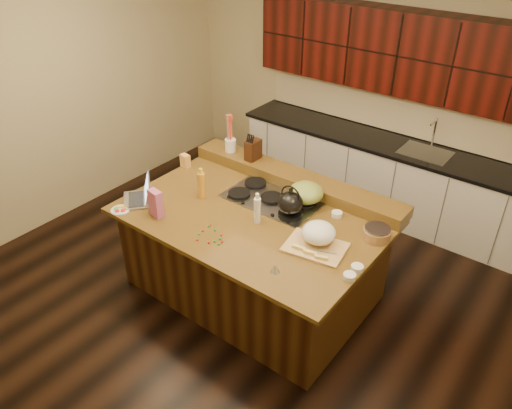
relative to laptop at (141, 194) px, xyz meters
The scene contains 33 objects.
room 1.17m from the laptop, 24.66° to the left, with size 5.52×5.02×2.72m.
island 1.22m from the laptop, 24.66° to the left, with size 2.40×1.60×0.92m.
back_ledge 1.54m from the laptop, 49.13° to the left, with size 2.40×0.30×0.12m, color black.
cooktop 1.26m from the laptop, 37.15° to the left, with size 0.92×0.52×0.05m.
back_counter 2.99m from the laptop, 64.09° to the left, with size 3.70×0.66×2.40m.
kettle 1.45m from the laptop, 25.82° to the left, with size 0.24×0.24×0.21m, color black.
green_bowl 1.58m from the laptop, 34.34° to the left, with size 0.33×0.33×0.18m, color olive.
laptop is the anchor object (origin of this frame).
oil_bottle 0.59m from the laptop, 42.17° to the left, with size 0.07×0.07×0.27m, color orange.
vinegar_bottle 1.18m from the laptop, 18.97° to the left, with size 0.06×0.06×0.25m, color silver.
wooden_tray 1.78m from the laptop, 13.75° to the left, with size 0.55×0.44×0.20m.
ramekin_a 2.16m from the laptop, ahead, with size 0.10×0.10×0.04m, color white.
ramekin_b 2.18m from the laptop, ahead, with size 0.10×0.10×0.04m, color white.
ramekin_c 1.88m from the laptop, 28.84° to the left, with size 0.10×0.10×0.04m, color white.
strainer_bowl 2.24m from the laptop, 21.30° to the left, with size 0.24×0.24×0.09m, color #996B3F.
kitchen_timer 1.65m from the laptop, ahead, with size 0.08×0.08×0.07m, color silver.
pink_bag 0.34m from the laptop, 16.48° to the right, with size 0.14×0.08×0.26m, color #BF5987.
candy_plate 0.26m from the laptop, 94.25° to the right, with size 0.18×0.18×0.01m, color white.
package_box 0.77m from the laptop, 100.86° to the left, with size 0.10×0.07×0.14m, color #EEB054.
utensil_crock 1.18m from the laptop, 82.35° to the left, with size 0.12×0.12×0.14m, color white.
knife_block 1.26m from the laptop, 68.03° to the left, with size 0.11×0.18×0.22m, color black.
gumdrop_0 1.00m from the laptop, ahead, with size 0.02×0.02×0.02m, color red.
gumdrop_1 0.82m from the laptop, ahead, with size 0.02×0.02×0.02m, color #198C26.
gumdrop_2 0.83m from the laptop, ahead, with size 0.02×0.02×0.02m, color red.
gumdrop_3 1.03m from the laptop, ahead, with size 0.02×0.02×0.02m, color #198C26.
gumdrop_4 0.82m from the laptop, ahead, with size 0.02×0.02×0.02m, color red.
gumdrop_5 1.01m from the laptop, ahead, with size 0.02×0.02×0.02m, color #198C26.
gumdrop_6 1.07m from the laptop, ahead, with size 0.02×0.02×0.02m, color red.
gumdrop_7 0.91m from the laptop, ahead, with size 0.02×0.02×0.02m, color #198C26.
gumdrop_8 0.90m from the laptop, 10.04° to the right, with size 0.02×0.02×0.02m, color red.
gumdrop_9 1.07m from the laptop, ahead, with size 0.02×0.02×0.02m, color #198C26.
gumdrop_10 1.00m from the laptop, ahead, with size 0.02×0.02×0.02m, color red.
gumdrop_11 0.84m from the laptop, ahead, with size 0.02×0.02×0.02m, color #198C26.
Camera 1 is at (2.37, -3.04, 3.48)m, focal length 35.00 mm.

